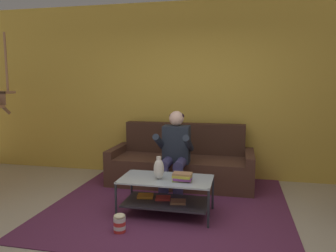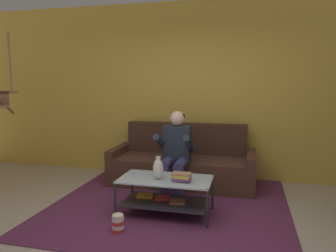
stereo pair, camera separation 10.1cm
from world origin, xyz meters
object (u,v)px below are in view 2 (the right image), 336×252
at_px(vase, 158,168).
at_px(popcorn_tub, 118,223).
at_px(couch, 183,165).
at_px(book_stack, 181,177).
at_px(person_seated_center, 176,150).
at_px(coffee_table, 165,191).

relative_size(vase, popcorn_tub, 1.30).
height_order(couch, vase, couch).
bearing_deg(book_stack, person_seated_center, 107.25).
bearing_deg(coffee_table, vase, -147.76).
relative_size(couch, vase, 8.13).
xyz_separation_m(couch, vase, (-0.04, -1.29, 0.28)).
relative_size(person_seated_center, coffee_table, 1.08).
bearing_deg(popcorn_tub, book_stack, 41.22).
distance_m(book_stack, popcorn_tub, 0.87).
bearing_deg(vase, book_stack, -4.66).
bearing_deg(vase, popcorn_tub, -119.16).
bearing_deg(popcorn_tub, vase, 60.84).
xyz_separation_m(person_seated_center, book_stack, (0.25, -0.80, -0.15)).
bearing_deg(vase, coffee_table, 32.24).
xyz_separation_m(couch, coffee_table, (0.03, -1.25, -0.01)).
bearing_deg(coffee_table, couch, 91.60).
bearing_deg(person_seated_center, popcorn_tub, -104.36).
distance_m(vase, popcorn_tub, 0.78).
relative_size(person_seated_center, vase, 4.36).
height_order(vase, popcorn_tub, vase).
bearing_deg(couch, popcorn_tub, -100.42).
relative_size(person_seated_center, book_stack, 4.97).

